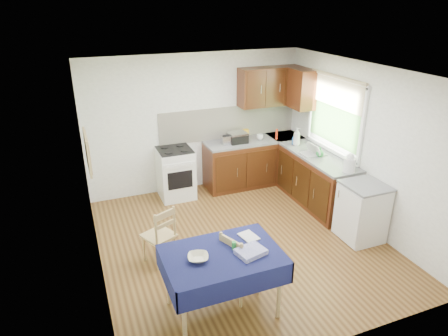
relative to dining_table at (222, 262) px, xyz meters
name	(u,v)px	position (x,y,z in m)	size (l,w,h in m)	color
floor	(241,241)	(0.78, 1.22, -0.68)	(4.20, 4.20, 0.00)	#4E3014
ceiling	(245,72)	(0.78, 1.22, 1.82)	(4.00, 4.20, 0.02)	white
wall_back	(196,123)	(0.78, 3.32, 0.57)	(4.00, 0.02, 2.50)	silver
wall_front	(335,245)	(0.78, -0.88, 0.57)	(4.00, 0.02, 2.50)	silver
wall_left	(91,188)	(-1.22, 1.22, 0.57)	(0.02, 4.20, 2.50)	white
wall_right	(361,146)	(2.78, 1.22, 0.57)	(0.02, 4.20, 2.50)	silver
base_cabinets	(282,171)	(2.13, 2.48, -0.25)	(1.90, 2.30, 0.86)	black
worktop_back	(254,140)	(1.83, 3.02, 0.20)	(1.90, 0.60, 0.04)	slate
worktop_right	(318,157)	(2.48, 1.87, 0.20)	(0.60, 1.70, 0.04)	slate
worktop_corner	(285,136)	(2.48, 3.02, 0.20)	(0.60, 0.60, 0.04)	slate
splashback	(229,122)	(1.43, 3.30, 0.52)	(2.70, 0.02, 0.60)	white
upper_cabinets	(279,87)	(2.30, 3.02, 1.17)	(1.20, 0.85, 0.70)	black
stove	(176,173)	(0.28, 3.02, -0.22)	(0.60, 0.61, 0.92)	white
window	(335,110)	(2.75, 1.92, 0.97)	(0.04, 1.48, 1.26)	#2E5422
fridge	(362,212)	(2.48, 0.67, -0.24)	(0.58, 0.60, 0.89)	white
corkboard	(88,152)	(-1.19, 1.52, 0.92)	(0.04, 0.62, 0.47)	tan
dining_table	(222,262)	(0.00, 0.00, 0.00)	(1.29, 0.87, 0.78)	#0D0D37
chair_far	(161,234)	(-0.43, 1.17, -0.23)	(0.49, 0.49, 0.84)	tan
chair_near	(238,264)	(0.26, 0.15, -0.21)	(0.52, 0.52, 0.89)	tan
toaster	(228,140)	(1.26, 2.96, 0.31)	(0.24, 0.15, 0.18)	silver
sandwich_press	(238,138)	(1.47, 2.98, 0.32)	(0.33, 0.28, 0.19)	black
sauce_bottle	(277,134)	(2.22, 2.88, 0.32)	(0.04, 0.04, 0.20)	red
yellow_packet	(245,134)	(1.71, 3.18, 0.30)	(0.12, 0.08, 0.16)	gold
dish_rack	(313,153)	(2.42, 1.95, 0.25)	(0.40, 0.30, 0.19)	gray
kettle	(349,164)	(2.51, 1.12, 0.36)	(0.18, 0.18, 0.30)	white
cup	(260,137)	(1.92, 2.98, 0.27)	(0.13, 0.13, 0.10)	white
soap_bottle_a	(297,137)	(2.39, 2.46, 0.39)	(0.12, 0.13, 0.32)	white
soap_bottle_b	(295,139)	(2.40, 2.53, 0.32)	(0.09, 0.09, 0.19)	#1C5BA5
soap_bottle_c	(320,152)	(2.46, 1.82, 0.30)	(0.13, 0.13, 0.16)	#238337
plate_bowl	(198,258)	(-0.28, -0.01, 0.13)	(0.22, 0.22, 0.05)	beige
book	(243,239)	(0.32, 0.17, 0.11)	(0.17, 0.24, 0.02)	white
spice_jar	(234,246)	(0.15, 0.03, 0.15)	(0.05, 0.05, 0.10)	green
tea_towel	(251,252)	(0.29, -0.12, 0.13)	(0.30, 0.24, 0.05)	#292A99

